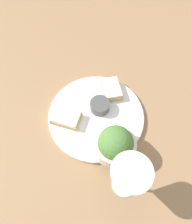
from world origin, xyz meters
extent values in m
plane|color=#93704C|center=(0.00, 0.00, 0.00)|extent=(4.00, 4.00, 0.00)
cylinder|color=white|center=(0.00, 0.00, 0.01)|extent=(0.28, 0.28, 0.01)
cylinder|color=silver|center=(-0.11, 0.05, 0.04)|extent=(0.11, 0.11, 0.05)
sphere|color=#4C7A38|center=(-0.11, 0.05, 0.07)|extent=(0.09, 0.09, 0.09)
cylinder|color=#4C4C4C|center=(0.01, -0.03, 0.03)|extent=(0.06, 0.06, 0.03)
cylinder|color=tan|center=(0.01, -0.03, 0.04)|extent=(0.05, 0.05, 0.01)
cube|color=tan|center=(0.06, 0.07, 0.02)|extent=(0.10, 0.08, 0.02)
cube|color=#F4E5C1|center=(0.06, 0.07, 0.04)|extent=(0.09, 0.08, 0.01)
cube|color=tan|center=(0.02, -0.09, 0.02)|extent=(0.09, 0.09, 0.02)
cube|color=#F4E5C1|center=(0.02, -0.09, 0.04)|extent=(0.09, 0.08, 0.01)
cylinder|color=silver|center=(-0.18, 0.10, 0.00)|extent=(0.06, 0.06, 0.01)
cylinder|color=silver|center=(-0.18, 0.10, 0.04)|extent=(0.01, 0.01, 0.06)
cone|color=silver|center=(-0.18, 0.10, 0.11)|extent=(0.09, 0.09, 0.08)
camera|label=1|loc=(-0.19, 0.23, 0.59)|focal=35.00mm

